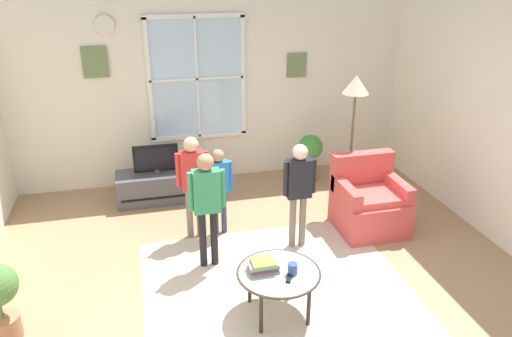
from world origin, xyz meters
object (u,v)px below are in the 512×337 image
object	(u,v)px
remote_near_books	(289,277)
person_green_shirt	(207,198)
floor_lamp	(355,99)
television	(156,158)
armchair	(369,203)
person_black_shirt	(299,184)
person_red_shirt	(193,176)
potted_plant_by_window	(310,154)
tv_stand	(158,186)
cup	(293,269)
book_stack	(263,266)
person_blue_shirt	(219,182)
coffee_table	(279,275)

from	to	relation	value
remote_near_books	person_green_shirt	size ratio (longest dim) A/B	0.11
floor_lamp	television	bearing A→B (deg)	162.23
armchair	person_black_shirt	world-z (taller)	person_black_shirt
armchair	remote_near_books	bearing A→B (deg)	-136.08
television	person_black_shirt	bearing A→B (deg)	-46.99
person_red_shirt	potted_plant_by_window	world-z (taller)	person_red_shirt
tv_stand	floor_lamp	distance (m)	2.79
television	potted_plant_by_window	world-z (taller)	television
remote_near_books	person_black_shirt	bearing A→B (deg)	68.19
tv_stand	cup	bearing A→B (deg)	-69.14
television	book_stack	world-z (taller)	television
floor_lamp	person_blue_shirt	bearing A→B (deg)	-170.79
person_black_shirt	potted_plant_by_window	xyz separation A→B (m)	(0.75, 1.69, -0.36)
cup	person_green_shirt	world-z (taller)	person_green_shirt
television	cup	bearing A→B (deg)	-69.12
armchair	potted_plant_by_window	size ratio (longest dim) A/B	1.27
armchair	floor_lamp	world-z (taller)	floor_lamp
television	person_black_shirt	xyz separation A→B (m)	(1.44, -1.54, 0.16)
tv_stand	person_blue_shirt	xyz separation A→B (m)	(0.65, -1.05, 0.46)
armchair	person_red_shirt	distance (m)	2.10
floor_lamp	potted_plant_by_window	bearing A→B (deg)	101.92
tv_stand	book_stack	bearing A→B (deg)	-73.07
person_blue_shirt	potted_plant_by_window	world-z (taller)	person_blue_shirt
cup	person_red_shirt	world-z (taller)	person_red_shirt
person_green_shirt	book_stack	bearing A→B (deg)	-67.75
person_blue_shirt	floor_lamp	xyz separation A→B (m)	(1.73, 0.28, 0.79)
book_stack	cup	size ratio (longest dim) A/B	2.52
cup	person_red_shirt	xyz separation A→B (m)	(-0.66, 1.60, 0.27)
remote_near_books	person_blue_shirt	bearing A→B (deg)	100.72
remote_near_books	television	bearing A→B (deg)	109.55
book_stack	tv_stand	bearing A→B (deg)	106.93
potted_plant_by_window	person_red_shirt	bearing A→B (deg)	-146.55
coffee_table	person_blue_shirt	bearing A→B (deg)	99.36
floor_lamp	tv_stand	bearing A→B (deg)	162.18
cup	person_blue_shirt	distance (m)	1.66
book_stack	cup	bearing A→B (deg)	-23.87
coffee_table	remote_near_books	distance (m)	0.13
person_blue_shirt	armchair	bearing A→B (deg)	-10.09
person_green_shirt	tv_stand	bearing A→B (deg)	104.03
book_stack	floor_lamp	size ratio (longest dim) A/B	0.15
book_stack	person_green_shirt	world-z (taller)	person_green_shirt
armchair	television	bearing A→B (deg)	150.44
person_red_shirt	person_blue_shirt	world-z (taller)	person_red_shirt
cup	person_red_shirt	bearing A→B (deg)	112.33
armchair	floor_lamp	bearing A→B (deg)	90.39
remote_near_books	person_red_shirt	bearing A→B (deg)	110.14
television	armchair	xyz separation A→B (m)	(2.38, -1.35, -0.27)
coffee_table	floor_lamp	distance (m)	2.57
cup	armchair	bearing A→B (deg)	43.66
potted_plant_by_window	television	bearing A→B (deg)	-175.94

